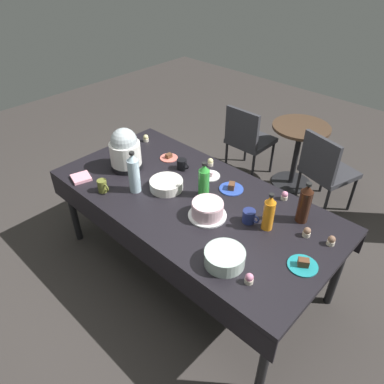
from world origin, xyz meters
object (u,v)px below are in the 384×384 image
at_px(dessert_plate_coral, 169,157).
at_px(soda_bottle_orange_juice, 269,213).
at_px(potluck_table, 192,204).
at_px(coffee_mug_olive, 103,186).
at_px(soda_bottle_water, 134,173).
at_px(cupcake_berry, 210,162).
at_px(frosted_layer_cake, 208,210).
at_px(maroon_chair_left, 248,137).
at_px(coffee_mug_black, 182,164).
at_px(soda_bottle_lime_soda, 204,181).
at_px(maroon_chair_right, 325,168).
at_px(dessert_plate_white, 210,175).
at_px(glass_salad_bowl, 225,258).
at_px(cupcake_cocoa, 307,232).
at_px(cupcake_vanilla, 146,138).
at_px(cupcake_lemon, 331,241).
at_px(coffee_mug_navy, 249,216).
at_px(round_cafe_table, 298,145).
at_px(cupcake_rose, 249,279).
at_px(slow_cooker, 125,150).
at_px(cupcake_mint, 285,196).
at_px(dessert_plate_teal, 303,265).
at_px(dessert_plate_cobalt, 231,188).
at_px(ceramic_snack_bowl, 166,185).
at_px(soda_bottle_cola, 305,204).

distance_m(dessert_plate_coral, soda_bottle_orange_juice, 1.15).
distance_m(potluck_table, coffee_mug_olive, 0.69).
bearing_deg(soda_bottle_water, cupcake_berry, 75.08).
relative_size(frosted_layer_cake, maroon_chair_left, 0.32).
xyz_separation_m(cupcake_berry, coffee_mug_black, (-0.14, -0.20, 0.01)).
xyz_separation_m(soda_bottle_lime_soda, maroon_chair_right, (0.34, 1.40, -0.39)).
bearing_deg(dessert_plate_white, glass_salad_bowl, -43.44).
height_order(potluck_table, cupcake_cocoa, cupcake_cocoa).
relative_size(dessert_plate_coral, cupcake_vanilla, 2.30).
height_order(cupcake_lemon, maroon_chair_right, maroon_chair_right).
bearing_deg(soda_bottle_orange_juice, cupcake_cocoa, 25.47).
bearing_deg(coffee_mug_navy, cupcake_lemon, 19.22).
height_order(soda_bottle_water, round_cafe_table, soda_bottle_water).
bearing_deg(soda_bottle_lime_soda, coffee_mug_navy, -1.84).
bearing_deg(soda_bottle_lime_soda, glass_salad_bowl, -37.70).
xyz_separation_m(soda_bottle_orange_juice, coffee_mug_black, (-0.93, 0.13, -0.09)).
distance_m(cupcake_rose, maroon_chair_left, 2.29).
bearing_deg(cupcake_rose, dessert_plate_white, 142.81).
xyz_separation_m(slow_cooker, soda_bottle_water, (0.31, -0.16, -0.01)).
height_order(slow_cooker, maroon_chair_right, slow_cooker).
relative_size(cupcake_rose, coffee_mug_black, 0.56).
bearing_deg(cupcake_mint, dessert_plate_coral, -170.18).
relative_size(dessert_plate_teal, coffee_mug_black, 1.51).
relative_size(glass_salad_bowl, coffee_mug_navy, 1.91).
distance_m(cupcake_cocoa, soda_bottle_orange_juice, 0.28).
bearing_deg(soda_bottle_orange_juice, coffee_mug_black, 171.74).
height_order(frosted_layer_cake, cupcake_rose, frosted_layer_cake).
bearing_deg(cupcake_mint, cupcake_berry, -178.26).
bearing_deg(slow_cooker, maroon_chair_right, 55.54).
bearing_deg(dessert_plate_cobalt, soda_bottle_orange_juice, -22.45).
distance_m(cupcake_mint, cupcake_berry, 0.71).
xyz_separation_m(frosted_layer_cake, slow_cooker, (-0.91, 0.01, 0.11)).
height_order(dessert_plate_white, cupcake_vanilla, cupcake_vanilla).
height_order(glass_salad_bowl, cupcake_mint, glass_salad_bowl).
bearing_deg(cupcake_rose, coffee_mug_black, 152.04).
bearing_deg(ceramic_snack_bowl, soda_bottle_cola, 21.83).
distance_m(slow_cooker, dessert_plate_white, 0.72).
bearing_deg(dessert_plate_coral, dessert_plate_teal, -11.98).
xyz_separation_m(potluck_table, soda_bottle_water, (-0.37, -0.23, 0.22)).
bearing_deg(cupcake_lemon, soda_bottle_orange_juice, -159.16).
height_order(slow_cooker, maroon_chair_left, slow_cooker).
distance_m(glass_salad_bowl, soda_bottle_lime_soda, 0.70).
height_order(cupcake_mint, coffee_mug_navy, coffee_mug_navy).
xyz_separation_m(potluck_table, dessert_plate_cobalt, (0.15, 0.28, 0.08)).
bearing_deg(cupcake_vanilla, coffee_mug_black, -10.35).
relative_size(ceramic_snack_bowl, coffee_mug_olive, 2.23).
relative_size(cupcake_berry, round_cafe_table, 0.09).
xyz_separation_m(dessert_plate_cobalt, cupcake_mint, (0.36, 0.17, 0.02)).
distance_m(soda_bottle_orange_juice, coffee_mug_black, 0.94).
relative_size(cupcake_berry, coffee_mug_olive, 0.59).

